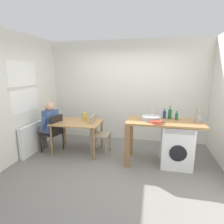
{
  "coord_description": "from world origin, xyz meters",
  "views": [
    {
      "loc": [
        0.68,
        -3.33,
        1.9
      ],
      "look_at": [
        -0.14,
        0.45,
        1.05
      ],
      "focal_mm": 29.99,
      "sensor_mm": 36.0,
      "label": 1
    }
  ],
  "objects_px": {
    "bottle_clear_small": "(177,116)",
    "utensil_crock": "(198,119)",
    "chair_opposite": "(98,132)",
    "dining_table": "(77,126)",
    "mixing_bowl": "(156,122)",
    "bottle_tall_green": "(164,114)",
    "chair_person_seat": "(54,131)",
    "bottle_squat_brown": "(170,113)",
    "vase": "(85,117)",
    "washing_machine": "(176,145)",
    "seated_person": "(48,124)"
  },
  "relations": [
    {
      "from": "washing_machine",
      "to": "utensil_crock",
      "type": "bearing_deg",
      "value": 8.1
    },
    {
      "from": "bottle_tall_green",
      "to": "vase",
      "type": "height_order",
      "value": "bottle_tall_green"
    },
    {
      "from": "chair_person_seat",
      "to": "utensil_crock",
      "type": "distance_m",
      "value": 3.16
    },
    {
      "from": "mixing_bowl",
      "to": "chair_person_seat",
      "type": "bearing_deg",
      "value": 173.4
    },
    {
      "from": "bottle_tall_green",
      "to": "mixing_bowl",
      "type": "relative_size",
      "value": 0.94
    },
    {
      "from": "bottle_squat_brown",
      "to": "mixing_bowl",
      "type": "bearing_deg",
      "value": -124.24
    },
    {
      "from": "mixing_bowl",
      "to": "washing_machine",
      "type": "bearing_deg",
      "value": 24.93
    },
    {
      "from": "chair_person_seat",
      "to": "washing_machine",
      "type": "relative_size",
      "value": 1.05
    },
    {
      "from": "seated_person",
      "to": "vase",
      "type": "height_order",
      "value": "seated_person"
    },
    {
      "from": "washing_machine",
      "to": "bottle_squat_brown",
      "type": "xyz_separation_m",
      "value": [
        -0.14,
        0.21,
        0.61
      ]
    },
    {
      "from": "washing_machine",
      "to": "bottle_tall_green",
      "type": "xyz_separation_m",
      "value": [
        -0.25,
        0.25,
        0.58
      ]
    },
    {
      "from": "washing_machine",
      "to": "mixing_bowl",
      "type": "distance_m",
      "value": 0.7
    },
    {
      "from": "bottle_clear_small",
      "to": "utensil_crock",
      "type": "bearing_deg",
      "value": -15.75
    },
    {
      "from": "utensil_crock",
      "to": "seated_person",
      "type": "bearing_deg",
      "value": 178.97
    },
    {
      "from": "bottle_squat_brown",
      "to": "mixing_bowl",
      "type": "height_order",
      "value": "bottle_squat_brown"
    },
    {
      "from": "mixing_bowl",
      "to": "utensil_crock",
      "type": "bearing_deg",
      "value": 17.5
    },
    {
      "from": "chair_person_seat",
      "to": "bottle_tall_green",
      "type": "height_order",
      "value": "bottle_tall_green"
    },
    {
      "from": "washing_machine",
      "to": "chair_opposite",
      "type": "bearing_deg",
      "value": 172.01
    },
    {
      "from": "chair_person_seat",
      "to": "bottle_clear_small",
      "type": "xyz_separation_m",
      "value": [
        2.74,
        0.09,
        0.49
      ]
    },
    {
      "from": "bottle_clear_small",
      "to": "mixing_bowl",
      "type": "distance_m",
      "value": 0.55
    },
    {
      "from": "seated_person",
      "to": "bottle_clear_small",
      "type": "xyz_separation_m",
      "value": [
        2.89,
        0.05,
        0.33
      ]
    },
    {
      "from": "dining_table",
      "to": "bottle_tall_green",
      "type": "bearing_deg",
      "value": 1.79
    },
    {
      "from": "dining_table",
      "to": "bottle_clear_small",
      "type": "height_order",
      "value": "bottle_clear_small"
    },
    {
      "from": "chair_opposite",
      "to": "seated_person",
      "type": "xyz_separation_m",
      "value": [
        -1.18,
        -0.13,
        0.16
      ]
    },
    {
      "from": "seated_person",
      "to": "bottle_clear_small",
      "type": "relative_size",
      "value": 6.57
    },
    {
      "from": "chair_opposite",
      "to": "vase",
      "type": "bearing_deg",
      "value": -96.11
    },
    {
      "from": "chair_person_seat",
      "to": "bottle_clear_small",
      "type": "height_order",
      "value": "bottle_clear_small"
    },
    {
      "from": "dining_table",
      "to": "chair_person_seat",
      "type": "distance_m",
      "value": 0.58
    },
    {
      "from": "dining_table",
      "to": "bottle_clear_small",
      "type": "bearing_deg",
      "value": -0.76
    },
    {
      "from": "dining_table",
      "to": "washing_machine",
      "type": "relative_size",
      "value": 1.28
    },
    {
      "from": "chair_opposite",
      "to": "mixing_bowl",
      "type": "xyz_separation_m",
      "value": [
        1.3,
        -0.44,
        0.45
      ]
    },
    {
      "from": "bottle_tall_green",
      "to": "vase",
      "type": "relative_size",
      "value": 0.99
    },
    {
      "from": "chair_person_seat",
      "to": "chair_opposite",
      "type": "height_order",
      "value": "same"
    },
    {
      "from": "bottle_clear_small",
      "to": "vase",
      "type": "distance_m",
      "value": 2.05
    },
    {
      "from": "mixing_bowl",
      "to": "vase",
      "type": "height_order",
      "value": "mixing_bowl"
    },
    {
      "from": "washing_machine",
      "to": "utensil_crock",
      "type": "height_order",
      "value": "utensil_crock"
    },
    {
      "from": "bottle_squat_brown",
      "to": "utensil_crock",
      "type": "height_order",
      "value": "utensil_crock"
    },
    {
      "from": "bottle_tall_green",
      "to": "bottle_clear_small",
      "type": "relative_size",
      "value": 1.12
    },
    {
      "from": "dining_table",
      "to": "chair_person_seat",
      "type": "relative_size",
      "value": 1.22
    },
    {
      "from": "chair_person_seat",
      "to": "bottle_clear_small",
      "type": "relative_size",
      "value": 4.92
    },
    {
      "from": "dining_table",
      "to": "vase",
      "type": "distance_m",
      "value": 0.27
    },
    {
      "from": "washing_machine",
      "to": "utensil_crock",
      "type": "distance_m",
      "value": 0.67
    },
    {
      "from": "bottle_squat_brown",
      "to": "chair_person_seat",
      "type": "bearing_deg",
      "value": -176.86
    },
    {
      "from": "chair_person_seat",
      "to": "seated_person",
      "type": "bearing_deg",
      "value": 90.0
    },
    {
      "from": "dining_table",
      "to": "chair_person_seat",
      "type": "bearing_deg",
      "value": -167.81
    },
    {
      "from": "bottle_clear_small",
      "to": "utensil_crock",
      "type": "xyz_separation_m",
      "value": [
        0.38,
        -0.11,
        -0.01
      ]
    },
    {
      "from": "seated_person",
      "to": "vase",
      "type": "relative_size",
      "value": 5.83
    },
    {
      "from": "chair_opposite",
      "to": "utensil_crock",
      "type": "height_order",
      "value": "utensil_crock"
    },
    {
      "from": "chair_person_seat",
      "to": "bottle_clear_small",
      "type": "bearing_deg",
      "value": -73.82
    },
    {
      "from": "bottle_tall_green",
      "to": "utensil_crock",
      "type": "relative_size",
      "value": 0.68
    }
  ]
}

